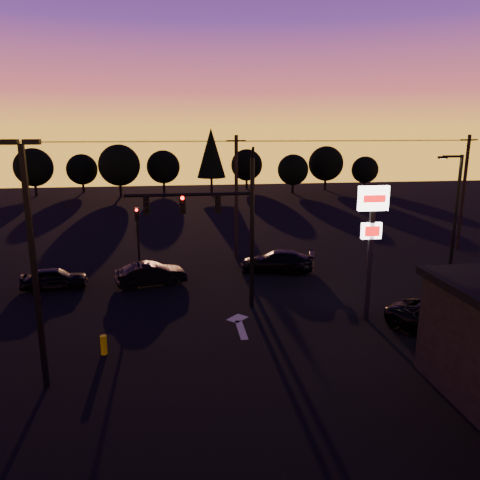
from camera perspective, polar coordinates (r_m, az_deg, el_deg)
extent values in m
plane|color=black|center=(22.03, -0.77, -12.04)|extent=(120.00, 120.00, 0.00)
cube|color=beige|center=(22.99, 0.17, -10.89)|extent=(0.35, 2.20, 0.01)
cube|color=beige|center=(24.25, -0.31, -9.53)|extent=(1.20, 1.20, 0.01)
cylinder|color=black|center=(24.67, 1.48, 0.63)|extent=(0.24, 0.24, 8.00)
cylinder|color=black|center=(24.08, 1.54, 10.42)|extent=(0.14, 0.52, 0.76)
cylinder|color=black|center=(23.95, -6.22, 5.52)|extent=(6.50, 0.16, 0.16)
cube|color=black|center=(24.11, -2.73, 4.43)|extent=(0.32, 0.22, 0.95)
sphere|color=black|center=(23.93, -2.71, 5.21)|extent=(0.18, 0.18, 0.18)
sphere|color=black|center=(23.98, -2.71, 4.50)|extent=(0.18, 0.18, 0.18)
sphere|color=black|center=(24.03, -2.70, 3.80)|extent=(0.18, 0.18, 0.18)
cube|color=black|center=(24.02, -7.03, 4.31)|extent=(0.32, 0.22, 0.95)
sphere|color=#FF0705|center=(23.84, -7.04, 5.09)|extent=(0.18, 0.18, 0.18)
sphere|color=black|center=(23.88, -7.02, 4.38)|extent=(0.18, 0.18, 0.18)
sphere|color=black|center=(23.93, -7.00, 3.67)|extent=(0.18, 0.18, 0.18)
cube|color=black|center=(24.06, -11.33, 4.16)|extent=(0.32, 0.22, 0.95)
sphere|color=black|center=(23.87, -11.38, 4.94)|extent=(0.18, 0.18, 0.18)
sphere|color=black|center=(23.92, -11.35, 4.23)|extent=(0.18, 0.18, 0.18)
sphere|color=black|center=(23.97, -11.31, 3.52)|extent=(0.18, 0.18, 0.18)
cube|color=black|center=(25.05, 1.86, -2.48)|extent=(0.22, 0.18, 0.28)
cylinder|color=black|center=(32.25, -12.27, -0.61)|extent=(0.14, 0.14, 3.60)
cube|color=black|center=(31.81, -12.46, 3.06)|extent=(0.30, 0.20, 0.90)
sphere|color=#FF0705|center=(31.64, -12.50, 3.60)|extent=(0.18, 0.18, 0.18)
sphere|color=black|center=(31.68, -12.48, 3.10)|extent=(0.18, 0.18, 0.18)
sphere|color=black|center=(31.74, -12.45, 2.60)|extent=(0.18, 0.18, 0.18)
cube|color=black|center=(18.15, -23.75, -3.68)|extent=(0.18, 0.18, 9.00)
cube|color=black|center=(17.55, -26.30, 10.66)|extent=(0.55, 0.30, 0.18)
cube|color=black|center=(17.35, -24.07, 10.87)|extent=(0.55, 0.30, 0.18)
cube|color=black|center=(24.08, 15.50, -2.16)|extent=(0.22, 0.22, 6.40)
cube|color=white|center=(23.47, 15.96, 4.91)|extent=(1.50, 0.25, 1.20)
cube|color=red|center=(23.35, 16.10, 4.86)|extent=(1.10, 0.02, 0.35)
cube|color=white|center=(23.75, 15.71, 1.10)|extent=(1.00, 0.22, 0.80)
cube|color=red|center=(23.64, 15.84, 1.03)|extent=(0.75, 0.02, 0.50)
cylinder|color=black|center=(30.63, 24.72, 1.93)|extent=(0.20, 0.20, 8.00)
cylinder|color=black|center=(29.85, 24.48, 9.26)|extent=(1.20, 0.14, 0.14)
cube|color=black|center=(29.53, 23.48, 9.22)|extent=(0.50, 0.22, 0.14)
plane|color=#FFB759|center=(29.54, 23.46, 9.07)|extent=(0.35, 0.35, 0.00)
cylinder|color=black|center=(34.38, -0.45, 5.16)|extent=(0.26, 0.26, 9.00)
cube|color=black|center=(34.02, -0.47, 12.01)|extent=(1.40, 0.10, 0.10)
cylinder|color=black|center=(40.84, 25.57, 5.18)|extent=(0.26, 0.26, 9.00)
cube|color=black|center=(40.54, 26.16, 10.91)|extent=(1.40, 0.10, 0.10)
cylinder|color=black|center=(33.43, -16.12, 11.38)|extent=(18.00, 0.02, 0.02)
cylinder|color=black|center=(34.02, -15.99, 11.50)|extent=(18.00, 0.02, 0.02)
cylinder|color=black|center=(34.62, -15.85, 11.45)|extent=(18.00, 0.02, 0.02)
cylinder|color=black|center=(35.77, 14.42, 11.59)|extent=(18.00, 0.02, 0.02)
cylinder|color=black|center=(36.32, 14.06, 11.72)|extent=(18.00, 0.02, 0.02)
cylinder|color=black|center=(36.88, 13.70, 11.68)|extent=(18.00, 0.02, 0.02)
cube|color=black|center=(21.48, 25.51, -10.05)|extent=(2.20, 0.05, 1.60)
cylinder|color=#CFD500|center=(21.41, -16.27, -12.17)|extent=(0.28, 0.28, 0.85)
cylinder|color=black|center=(72.91, -23.62, 5.57)|extent=(0.36, 0.36, 1.62)
sphere|color=black|center=(72.59, -23.87, 8.11)|extent=(5.36, 5.36, 5.36)
cylinder|color=black|center=(74.48, -18.55, 6.05)|extent=(0.36, 0.36, 1.38)
sphere|color=black|center=(74.20, -18.71, 8.15)|extent=(4.54, 4.54, 4.54)
cylinder|color=black|center=(68.67, -14.34, 5.91)|extent=(0.36, 0.36, 1.75)
sphere|color=black|center=(68.32, -14.51, 8.82)|extent=(5.77, 5.78, 5.78)
cylinder|color=black|center=(72.26, -9.25, 6.41)|extent=(0.36, 0.36, 1.50)
sphere|color=black|center=(71.96, -9.34, 8.78)|extent=(4.95, 4.95, 4.95)
cylinder|color=black|center=(69.43, -3.48, 6.64)|extent=(0.36, 0.36, 2.38)
cone|color=black|center=(69.02, -3.54, 10.56)|extent=(4.18, 4.18, 7.12)
cylinder|color=black|center=(75.11, 0.81, 6.85)|extent=(0.36, 0.36, 1.50)
sphere|color=black|center=(74.82, 0.82, 9.14)|extent=(4.95, 4.95, 4.95)
cylinder|color=black|center=(70.49, 6.42, 6.28)|extent=(0.36, 0.36, 1.38)
sphere|color=black|center=(70.20, 6.48, 8.50)|extent=(4.54, 4.54, 4.54)
cylinder|color=black|center=(75.02, 10.33, 6.68)|extent=(0.36, 0.36, 1.62)
sphere|color=black|center=(74.71, 10.43, 9.15)|extent=(5.36, 5.36, 5.36)
cylinder|color=black|center=(76.21, 14.87, 6.41)|extent=(0.36, 0.36, 1.25)
sphere|color=black|center=(75.96, 14.99, 8.28)|extent=(4.12, 4.12, 4.12)
imported|color=black|center=(30.45, -21.70, -4.36)|extent=(3.99, 1.96, 1.31)
imported|color=black|center=(29.45, -10.78, -4.10)|extent=(4.51, 2.51, 1.41)
imported|color=black|center=(31.71, 4.53, -2.60)|extent=(5.31, 3.31, 1.44)
imported|color=black|center=(23.91, 23.60, -9.22)|extent=(4.78, 5.71, 1.45)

